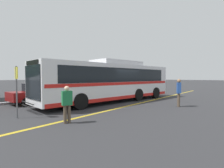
{
  "coord_description": "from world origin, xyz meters",
  "views": [
    {
      "loc": [
        -11.23,
        -8.22,
        1.97
      ],
      "look_at": [
        -0.34,
        0.49,
        1.41
      ],
      "focal_mm": 28.0,
      "sensor_mm": 36.0,
      "label": 1
    }
  ],
  "objects_px": {
    "parked_car_1": "(39,93)",
    "pedestrian_1": "(67,102)",
    "pedestrian_0": "(179,91)",
    "parked_car_2": "(95,90)",
    "bus_stop_sign": "(17,85)",
    "transit_bus": "(112,81)",
    "parked_car_3": "(123,86)"
  },
  "relations": [
    {
      "from": "pedestrian_0",
      "to": "bus_stop_sign",
      "type": "relative_size",
      "value": 0.74
    },
    {
      "from": "pedestrian_1",
      "to": "bus_stop_sign",
      "type": "xyz_separation_m",
      "value": [
        -0.94,
        2.59,
        0.67
      ]
    },
    {
      "from": "parked_car_3",
      "to": "bus_stop_sign",
      "type": "relative_size",
      "value": 1.7
    },
    {
      "from": "parked_car_1",
      "to": "pedestrian_1",
      "type": "bearing_deg",
      "value": -15.89
    },
    {
      "from": "transit_bus",
      "to": "pedestrian_0",
      "type": "xyz_separation_m",
      "value": [
        0.84,
        -4.97,
        -0.62
      ]
    },
    {
      "from": "parked_car_3",
      "to": "pedestrian_1",
      "type": "distance_m",
      "value": 15.5
    },
    {
      "from": "pedestrian_1",
      "to": "parked_car_1",
      "type": "bearing_deg",
      "value": 92.53
    },
    {
      "from": "pedestrian_1",
      "to": "parked_car_3",
      "type": "bearing_deg",
      "value": 48.32
    },
    {
      "from": "transit_bus",
      "to": "parked_car_3",
      "type": "bearing_deg",
      "value": -52.57
    },
    {
      "from": "transit_bus",
      "to": "pedestrian_1",
      "type": "bearing_deg",
      "value": 120.13
    },
    {
      "from": "pedestrian_1",
      "to": "bus_stop_sign",
      "type": "bearing_deg",
      "value": 131.85
    },
    {
      "from": "parked_car_3",
      "to": "pedestrian_0",
      "type": "distance_m",
      "value": 11.42
    },
    {
      "from": "pedestrian_0",
      "to": "pedestrian_1",
      "type": "height_order",
      "value": "pedestrian_0"
    },
    {
      "from": "parked_car_3",
      "to": "pedestrian_1",
      "type": "bearing_deg",
      "value": -62.25
    },
    {
      "from": "transit_bus",
      "to": "pedestrian_1",
      "type": "xyz_separation_m",
      "value": [
        -6.35,
        -2.62,
        -0.78
      ]
    },
    {
      "from": "pedestrian_1",
      "to": "transit_bus",
      "type": "bearing_deg",
      "value": 44.25
    },
    {
      "from": "pedestrian_0",
      "to": "pedestrian_1",
      "type": "relative_size",
      "value": 1.16
    },
    {
      "from": "parked_car_2",
      "to": "pedestrian_0",
      "type": "xyz_separation_m",
      "value": [
        -1.08,
        -8.74,
        0.39
      ]
    },
    {
      "from": "parked_car_3",
      "to": "parked_car_1",
      "type": "bearing_deg",
      "value": -86.51
    },
    {
      "from": "transit_bus",
      "to": "parked_car_3",
      "type": "height_order",
      "value": "transit_bus"
    },
    {
      "from": "parked_car_1",
      "to": "pedestrian_0",
      "type": "height_order",
      "value": "pedestrian_0"
    },
    {
      "from": "transit_bus",
      "to": "parked_car_1",
      "type": "distance_m",
      "value": 5.69
    },
    {
      "from": "parked_car_3",
      "to": "bus_stop_sign",
      "type": "height_order",
      "value": "bus_stop_sign"
    },
    {
      "from": "bus_stop_sign",
      "to": "pedestrian_1",
      "type": "bearing_deg",
      "value": -152.28
    },
    {
      "from": "bus_stop_sign",
      "to": "parked_car_3",
      "type": "bearing_deg",
      "value": -66.03
    },
    {
      "from": "parked_car_1",
      "to": "parked_car_3",
      "type": "height_order",
      "value": "parked_car_3"
    },
    {
      "from": "parked_car_1",
      "to": "pedestrian_0",
      "type": "distance_m",
      "value": 10.1
    },
    {
      "from": "pedestrian_0",
      "to": "parked_car_2",
      "type": "bearing_deg",
      "value": -124.53
    },
    {
      "from": "parked_car_3",
      "to": "bus_stop_sign",
      "type": "xyz_separation_m",
      "value": [
        -14.81,
        -4.31,
        0.8
      ]
    },
    {
      "from": "parked_car_2",
      "to": "pedestrian_0",
      "type": "relative_size",
      "value": 2.39
    },
    {
      "from": "pedestrian_1",
      "to": "bus_stop_sign",
      "type": "height_order",
      "value": "bus_stop_sign"
    },
    {
      "from": "pedestrian_0",
      "to": "parked_car_3",
      "type": "bearing_deg",
      "value": -153.28
    }
  ]
}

